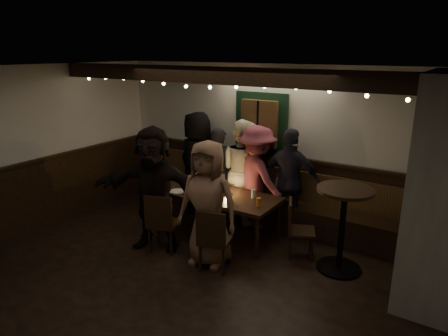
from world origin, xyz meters
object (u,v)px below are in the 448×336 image
Objects in this scene: chair_near_left at (161,220)px; person_a at (198,162)px; high_top at (343,219)px; person_f at (154,189)px; chair_end at (296,225)px; person_d at (257,177)px; person_g at (208,204)px; chair_near_right at (213,237)px; person_e at (290,182)px; dining_table at (217,197)px; person_b at (219,172)px; person_c at (243,171)px.

chair_near_left is 0.49× the size of person_a.
person_a reaches higher than high_top.
person_a is 0.99× the size of person_f.
person_d is at bearing 148.36° from chair_end.
person_g is at bearing -15.68° from person_f.
high_top reaches higher than chair_near_right.
person_e is at bearing -168.87° from person_a.
person_d reaches higher than dining_table.
chair_end is (1.29, 0.05, -0.17)m from dining_table.
person_f is (-2.47, -0.84, 0.19)m from high_top.
dining_table is at bearing 106.48° from person_g.
person_g is at bearing 113.44° from person_b.
dining_table is 1.15× the size of person_e.
person_c reaches higher than high_top.
chair_end is 0.46× the size of person_a.
person_f is at bearing 78.69° from person_d.
person_e is (-0.40, 0.66, 0.38)m from chair_end.
person_b is 1.33m from person_e.
person_b reaches higher than high_top.
person_b is at bearing 28.76° from person_c.
person_d is (0.35, 0.63, 0.21)m from dining_table.
person_a is at bearing 131.78° from chair_near_right.
person_e is (1.23, 1.61, 0.34)m from chair_near_left.
person_a is 1.22m from person_d.
chair_near_right is at bearing 129.76° from person_c.
high_top is 0.68× the size of person_d.
chair_near_left is at bearing 87.78° from person_b.
chair_near_right is at bearing -1.45° from chair_near_left.
person_a is 0.89m from person_c.
person_a is (-2.16, 0.63, 0.43)m from chair_end.
chair_near_left is 0.53× the size of person_d.
person_e reaches higher than chair_near_right.
person_g is (0.35, -1.52, -0.01)m from person_c.
person_c is (-1.91, 0.73, 0.15)m from high_top.
person_a is at bearing -7.60° from person_e.
dining_table is at bearing 110.27° from person_c.
person_b is at bearing 121.66° from chair_near_right.
person_f reaches higher than person_c.
person_c reaches higher than chair_near_right.
person_f is at bearing -154.77° from chair_end.
chair_near_right is (0.56, -0.92, -0.15)m from dining_table.
high_top is (2.28, 0.93, 0.22)m from chair_near_left.
person_b reaches higher than chair_near_left.
person_b is at bearing -8.40° from person_e.
chair_end is at bearing 178.19° from high_top.
person_b is at bearing 121.85° from dining_table.
chair_near_left is at bearing 178.55° from chair_near_right.
person_c reaches higher than chair_near_left.
high_top is 0.66× the size of person_c.
person_b is at bearing 67.68° from person_f.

